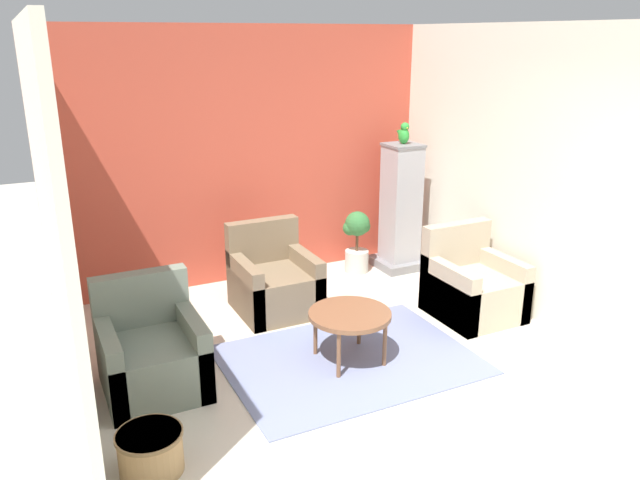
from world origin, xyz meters
TOP-DOWN VIEW (x-y plane):
  - ground_plane at (0.00, 0.00)m, footprint 20.00×20.00m
  - wall_back_accent at (0.00, 3.62)m, footprint 4.29×0.06m
  - wall_left at (-2.12, 1.79)m, footprint 0.06×3.59m
  - wall_right at (2.12, 1.79)m, footprint 0.06×3.59m
  - area_rug at (0.07, 1.36)m, footprint 2.09×1.53m
  - coffee_table at (0.07, 1.36)m, footprint 0.70×0.70m
  - armchair_left at (-1.53, 1.66)m, footprint 0.76×0.80m
  - armchair_right at (1.61, 1.64)m, footprint 0.76×0.80m
  - armchair_middle at (-0.12, 2.61)m, footprint 0.76×0.80m
  - birdcage at (1.70, 3.11)m, footprint 0.55×0.55m
  - parrot at (1.70, 3.11)m, footprint 0.12×0.21m
  - potted_plant at (1.16, 3.19)m, footprint 0.32×0.29m
  - wicker_basket at (-1.76, 0.66)m, footprint 0.43×0.43m

SIDE VIEW (x-z plane):
  - ground_plane at x=0.00m, z-range 0.00..0.00m
  - area_rug at x=0.07m, z-range 0.00..0.01m
  - wicker_basket at x=-1.76m, z-range 0.01..0.30m
  - armchair_left at x=-1.53m, z-range -0.15..0.72m
  - armchair_right at x=1.61m, z-range -0.15..0.72m
  - armchair_middle at x=-0.12m, z-range -0.15..0.72m
  - potted_plant at x=1.16m, z-range 0.04..0.78m
  - coffee_table at x=0.07m, z-range 0.18..0.64m
  - birdcage at x=1.70m, z-range -0.05..1.44m
  - wall_back_accent at x=0.00m, z-range 0.00..2.78m
  - wall_left at x=-2.12m, z-range 0.00..2.78m
  - wall_right at x=2.12m, z-range 0.00..2.78m
  - parrot at x=1.70m, z-range 1.48..1.73m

